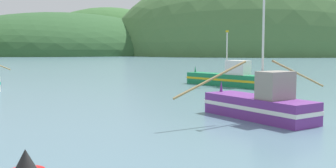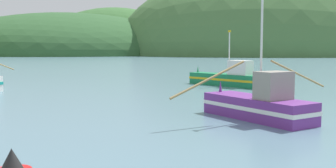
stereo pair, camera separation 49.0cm
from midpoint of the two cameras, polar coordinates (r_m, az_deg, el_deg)
The scene contains 5 objects.
hill_far_right at distance 255.29m, azimuth -8.52°, elevation 4.28°, with size 95.66×76.52×56.91m, color #386633.
hill_far_left at distance 222.11m, azimuth 13.02°, elevation 4.07°, with size 162.88×130.30×91.96m, color #47703D.
hill_far_center at distance 225.72m, azimuth -15.24°, elevation 4.03°, with size 137.61×110.09×44.50m, color #2D562D.
fishing_boat_purple at distance 22.75m, azimuth 12.34°, elevation -2.81°, with size 9.87×6.98×6.77m.
fishing_boat_green at distance 41.13m, azimuth 8.81°, elevation 0.77°, with size 8.60×9.43×5.67m.
Camera 1 is at (-2.40, -0.62, 3.95)m, focal length 43.10 mm.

